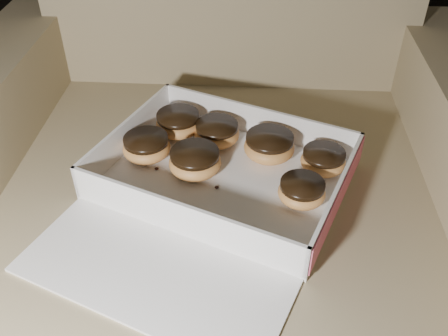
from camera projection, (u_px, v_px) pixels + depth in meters
armchair at (221, 201)px, 1.01m from camera, size 0.97×0.82×1.01m
bakery_box at (215, 190)px, 0.81m from camera, size 0.53×0.57×0.07m
donut_a at (269, 146)px, 0.88m from camera, size 0.09×0.09×0.05m
donut_b at (178, 123)px, 0.94m from camera, size 0.09×0.09×0.04m
donut_c at (195, 161)px, 0.84m from camera, size 0.09×0.09×0.04m
donut_d at (147, 147)px, 0.88m from camera, size 0.08×0.08×0.04m
donut_e at (302, 191)px, 0.79m from camera, size 0.08×0.08×0.04m
donut_f at (217, 133)px, 0.91m from camera, size 0.08×0.08×0.04m
donut_g at (323, 160)px, 0.85m from camera, size 0.08×0.08×0.04m
crumb_a at (157, 169)px, 0.86m from camera, size 0.01×0.01×0.00m
crumb_b at (217, 187)px, 0.82m from camera, size 0.01×0.01×0.00m
crumb_c at (264, 236)px, 0.74m from camera, size 0.01×0.01×0.00m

